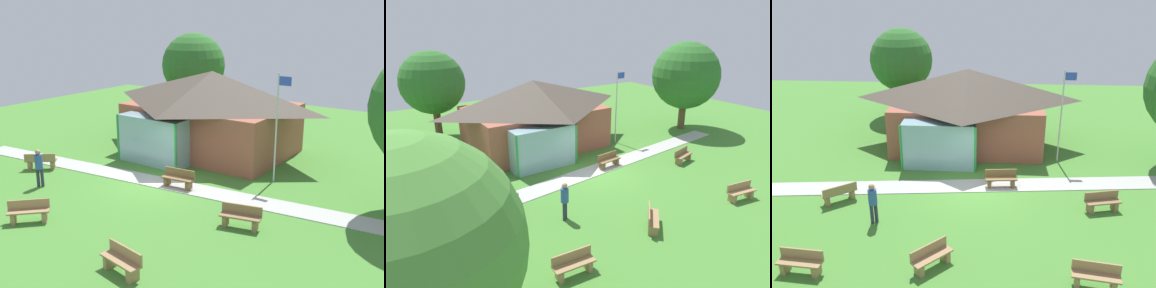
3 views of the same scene
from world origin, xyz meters
TOP-DOWN VIEW (x-y plane):
  - ground_plane at (0.00, 0.00)m, footprint 44.00×44.00m
  - pavilion at (-0.86, 5.85)m, footprint 9.39×7.75m
  - footpath at (0.00, 0.31)m, footprint 22.43×3.69m
  - flagpole at (4.25, 3.51)m, footprint 0.64×0.08m
  - bench_mid_right at (5.32, -1.59)m, footprint 1.56×0.78m
  - bench_front_right at (3.94, -6.29)m, footprint 1.55×0.67m
  - bench_mid_left at (-5.99, -1.60)m, footprint 1.44×1.28m
  - bench_front_left at (-5.58, -6.26)m, footprint 1.53×0.56m
  - bench_rear_near_path at (1.10, 0.31)m, footprint 1.54×0.60m
  - bench_front_center at (-1.34, -5.69)m, footprint 1.36×1.38m
  - visitor_strolling_lawn at (-4.01, -3.15)m, footprint 0.34×0.34m
  - tree_behind_pavilion_left at (-5.86, 11.45)m, footprint 4.41×4.41m
  - tree_east_hedge at (10.69, 3.23)m, footprint 5.04×5.04m
  - tree_lawn_corner at (-10.37, -7.19)m, footprint 5.16×5.16m

SIDE VIEW (x-z plane):
  - ground_plane at x=0.00m, z-range 0.00..0.00m
  - footpath at x=0.00m, z-range 0.00..0.03m
  - bench_mid_right at x=5.32m, z-range -0.02..0.82m
  - bench_front_right at x=3.94m, z-range -0.02..0.82m
  - bench_mid_left at x=-5.99m, z-range -0.02..0.82m
  - bench_front_left at x=-5.58m, z-range -0.02..0.82m
  - bench_rear_near_path at x=1.10m, z-range -0.02..0.82m
  - bench_front_center at x=-1.34m, z-range -0.02..0.82m
  - visitor_strolling_lawn at x=-4.01m, z-range 0.15..1.89m
  - pavilion at x=-0.86m, z-range 0.10..4.59m
  - flagpole at x=4.25m, z-range 0.28..5.29m
  - tree_lawn_corner at x=-10.37m, z-range 0.47..6.61m
  - tree_behind_pavilion_left at x=-5.86m, z-range 0.89..7.13m
  - tree_east_hedge at x=10.69m, z-range 0.82..7.52m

